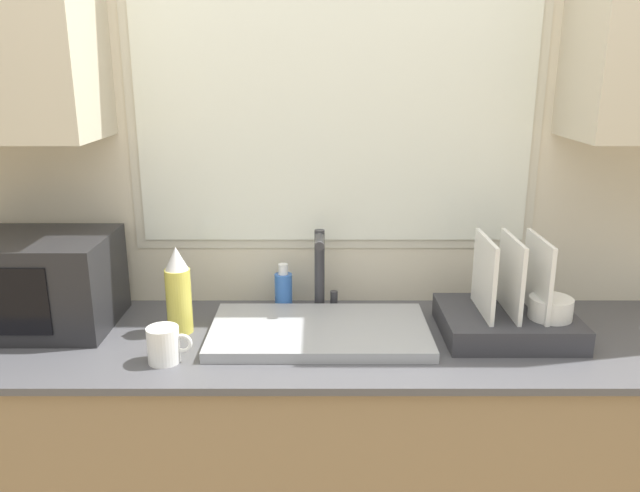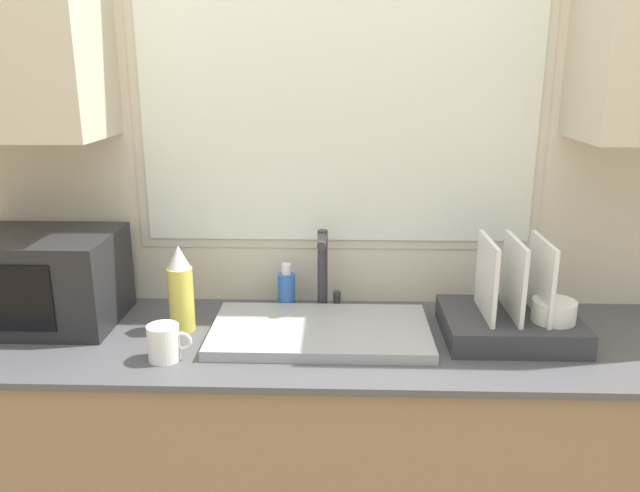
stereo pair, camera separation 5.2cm
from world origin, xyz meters
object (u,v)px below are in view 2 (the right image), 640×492
soap_bottle (286,289)px  faucet (324,266)px  spray_bottle (181,290)px  microwave (39,279)px  dish_rack (514,317)px  mug_near_sink (164,343)px

soap_bottle → faucet: bearing=-7.0°
faucet → spray_bottle: (-0.41, -0.16, -0.02)m
spray_bottle → microwave: bearing=173.8°
dish_rack → mug_near_sink: (-0.96, -0.17, -0.01)m
dish_rack → soap_bottle: (-0.66, 0.20, 0.00)m
microwave → dish_rack: size_ratio=1.22×
dish_rack → mug_near_sink: bearing=-169.8°
faucet → soap_bottle: faucet is taller
microwave → mug_near_sink: bearing=-28.9°
faucet → dish_rack: (0.55, -0.19, -0.09)m
faucet → spray_bottle: bearing=-158.4°
microwave → mug_near_sink: 0.51m
soap_bottle → mug_near_sink: soap_bottle is taller
dish_rack → soap_bottle: bearing=163.3°
spray_bottle → mug_near_sink: spray_bottle is taller
microwave → spray_bottle: size_ratio=1.78×
mug_near_sink → faucet: bearing=41.0°
faucet → microwave: (-0.85, -0.12, -0.01)m
faucet → microwave: bearing=-172.3°
dish_rack → spray_bottle: size_ratio=1.46×
faucet → microwave: size_ratio=0.57×
dish_rack → soap_bottle: 0.69m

